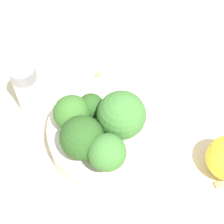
# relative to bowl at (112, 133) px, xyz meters

# --- Properties ---
(ground_plane) EXTENTS (3.00, 3.00, 0.00)m
(ground_plane) POSITION_rel_bowl_xyz_m (0.00, 0.00, -0.02)
(ground_plane) COLOR beige
(bowl) EXTENTS (0.17, 0.17, 0.03)m
(bowl) POSITION_rel_bowl_xyz_m (0.00, 0.00, 0.00)
(bowl) COLOR silver
(bowl) RESTS_ON ground_plane
(broccoli_floret_0) EXTENTS (0.06, 0.06, 0.06)m
(broccoli_floret_0) POSITION_rel_bowl_xyz_m (0.01, -0.00, 0.05)
(broccoli_floret_0) COLOR #84AD66
(broccoli_floret_0) RESTS_ON bowl
(broccoli_floret_1) EXTENTS (0.05, 0.05, 0.06)m
(broccoli_floret_1) POSITION_rel_bowl_xyz_m (-0.01, -0.05, 0.05)
(broccoli_floret_1) COLOR #84AD66
(broccoli_floret_1) RESTS_ON bowl
(broccoli_floret_2) EXTENTS (0.05, 0.05, 0.05)m
(broccoli_floret_2) POSITION_rel_bowl_xyz_m (-0.04, -0.02, 0.04)
(broccoli_floret_2) COLOR #84AD66
(broccoli_floret_2) RESTS_ON bowl
(broccoli_floret_3) EXTENTS (0.04, 0.04, 0.06)m
(broccoli_floret_3) POSITION_rel_bowl_xyz_m (0.02, -0.05, 0.05)
(broccoli_floret_3) COLOR #8EB770
(broccoli_floret_3) RESTS_ON bowl
(broccoli_floret_4) EXTENTS (0.03, 0.03, 0.04)m
(broccoli_floret_4) POSITION_rel_bowl_xyz_m (-0.03, 0.00, 0.04)
(broccoli_floret_4) COLOR #84AD66
(broccoli_floret_4) RESTS_ON bowl
(pepper_shaker) EXTENTS (0.03, 0.03, 0.08)m
(pepper_shaker) POSITION_rel_bowl_xyz_m (-0.13, -0.01, 0.02)
(pepper_shaker) COLOR silver
(pepper_shaker) RESTS_ON ground_plane
(almond_crumb_0) EXTENTS (0.01, 0.01, 0.01)m
(almond_crumb_0) POSITION_rel_bowl_xyz_m (-0.07, 0.09, -0.01)
(almond_crumb_0) COLOR tan
(almond_crumb_0) RESTS_ON ground_plane
(almond_crumb_2) EXTENTS (0.01, 0.01, 0.01)m
(almond_crumb_2) POSITION_rel_bowl_xyz_m (0.15, 0.01, -0.01)
(almond_crumb_2) COLOR tan
(almond_crumb_2) RESTS_ON ground_plane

